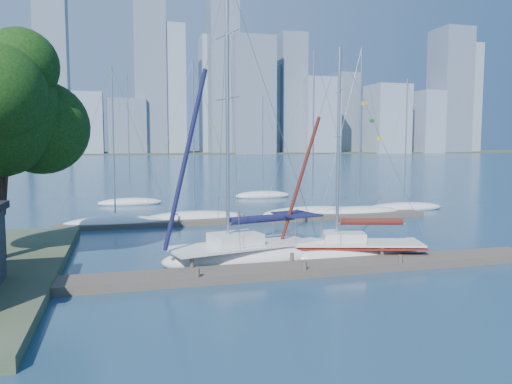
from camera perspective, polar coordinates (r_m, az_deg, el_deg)
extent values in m
plane|color=#18364D|center=(24.44, 4.82, -9.24)|extent=(700.00, 700.00, 0.00)
cube|color=brown|center=(24.38, 4.82, -8.78)|extent=(26.00, 2.00, 0.40)
cube|color=brown|center=(39.97, -0.32, -3.17)|extent=(30.00, 1.80, 0.36)
cube|color=#38472D|center=(342.35, -13.83, 4.32)|extent=(800.00, 100.00, 1.50)
sphere|color=black|center=(28.63, -23.28, 6.77)|extent=(4.88, 4.88, 4.88)
sphere|color=black|center=(27.33, -25.34, 12.89)|extent=(3.65, 3.65, 3.65)
ellipsoid|color=white|center=(26.36, -1.16, -7.55)|extent=(9.23, 4.91, 1.54)
cube|color=white|center=(26.20, -1.16, -6.02)|extent=(8.54, 4.53, 0.12)
cube|color=white|center=(25.86, -2.38, -5.36)|extent=(2.85, 2.41, 0.57)
cylinder|color=silver|center=(25.26, -3.28, 9.10)|extent=(0.19, 0.19, 13.54)
cylinder|color=silver|center=(26.50, 0.85, -3.29)|extent=(4.07, 1.10, 0.10)
cylinder|color=#101238|center=(26.48, 0.85, -3.07)|extent=(3.82, 1.32, 0.41)
cube|color=#101238|center=(27.57, 4.66, -2.53)|extent=(2.39, 2.82, 0.08)
ellipsoid|color=white|center=(27.96, 11.07, -6.95)|extent=(8.22, 4.61, 1.37)
cube|color=white|center=(27.83, 11.09, -5.66)|extent=(7.61, 4.25, 0.11)
cube|color=white|center=(27.68, 9.98, -5.03)|extent=(2.57, 2.20, 0.50)
cylinder|color=silver|center=(27.16, 9.39, 5.18)|extent=(0.16, 0.16, 10.35)
cylinder|color=silver|center=(27.83, 13.04, -3.50)|extent=(3.59, 1.10, 0.09)
cylinder|color=#43100E|center=(27.82, 13.04, -3.32)|extent=(3.38, 1.29, 0.37)
cube|color=maroon|center=(27.86, 11.09, -5.98)|extent=(7.80, 4.40, 0.09)
ellipsoid|color=white|center=(39.20, -15.75, -3.51)|extent=(8.01, 2.92, 1.14)
cylinder|color=silver|center=(38.74, -15.99, 5.69)|extent=(0.12, 0.12, 10.88)
ellipsoid|color=white|center=(40.52, -7.04, -3.03)|extent=(8.67, 4.85, 1.23)
cylinder|color=silver|center=(40.08, -7.16, 6.51)|extent=(0.13, 0.13, 11.64)
ellipsoid|color=white|center=(43.63, 6.46, -2.42)|extent=(9.24, 3.80, 1.22)
cylinder|color=silver|center=(43.24, 6.57, 7.34)|extent=(0.13, 0.13, 13.02)
ellipsoid|color=white|center=(44.36, 11.64, -2.37)|extent=(8.28, 4.50, 1.21)
cylinder|color=silver|center=(43.98, 11.83, 7.37)|extent=(0.13, 0.13, 13.26)
ellipsoid|color=white|center=(49.07, 16.55, -1.76)|extent=(8.12, 5.30, 1.08)
cylinder|color=silver|center=(48.70, 16.76, 5.73)|extent=(0.12, 0.12, 11.23)
ellipsoid|color=white|center=(52.88, -14.18, -1.20)|extent=(6.75, 3.22, 1.01)
cylinder|color=silver|center=(52.55, -14.36, 6.26)|extent=(0.11, 0.11, 12.26)
ellipsoid|color=white|center=(58.07, 0.76, -0.43)|extent=(6.71, 2.69, 1.13)
cylinder|color=silver|center=(57.75, 0.77, 5.62)|extent=(0.12, 0.12, 10.60)
cube|color=slate|center=(316.50, -26.67, 8.83)|extent=(22.73, 17.63, 55.43)
cube|color=gray|center=(334.12, -22.08, 6.89)|extent=(14.50, 17.61, 33.17)
cube|color=#7F8EA4|center=(307.86, -18.62, 7.39)|extent=(16.80, 19.81, 35.65)
cube|color=slate|center=(309.07, -14.53, 7.23)|extent=(22.33, 16.86, 32.78)
cube|color=gray|center=(314.77, -9.89, 11.41)|extent=(18.93, 14.99, 77.93)
cube|color=#7F8EA4|center=(333.81, -4.81, 10.89)|extent=(17.61, 17.46, 75.18)
cube|color=slate|center=(312.32, -0.41, 10.92)|extent=(25.50, 18.95, 71.24)
cube|color=gray|center=(332.91, 2.31, 9.34)|extent=(14.92, 17.11, 56.85)
cube|color=#7F8EA4|center=(326.73, 7.24, 8.61)|extent=(22.53, 18.80, 48.20)
cube|color=slate|center=(366.86, 10.03, 8.85)|extent=(16.96, 17.52, 56.17)
cube|color=gray|center=(347.27, 14.75, 8.03)|extent=(23.76, 23.94, 45.08)
cube|color=#7F8EA4|center=(363.34, 18.93, 7.54)|extent=(15.69, 21.38, 41.84)
cube|color=slate|center=(378.55, 21.24, 10.65)|extent=(21.66, 23.60, 85.11)
cube|color=gray|center=(410.08, 22.73, 9.81)|extent=(18.06, 17.08, 79.89)
cube|color=slate|center=(317.22, -22.26, 12.80)|extent=(17.50, 18.00, 97.27)
cube|color=slate|center=(315.57, -12.04, 13.09)|extent=(18.49, 18.00, 96.97)
cube|color=slate|center=(322.37, -3.79, 14.37)|extent=(17.87, 18.00, 111.83)
cube|color=slate|center=(331.95, 4.01, 11.07)|extent=(16.88, 18.00, 76.84)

